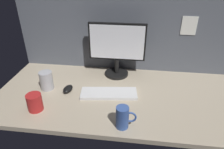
# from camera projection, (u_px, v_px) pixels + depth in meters

# --- Properties ---
(ground_plane) EXTENTS (1.80, 0.80, 0.03)m
(ground_plane) POSITION_uv_depth(u_px,v_px,m) (131.00, 95.00, 1.38)
(ground_plane) COLOR tan
(cubicle_wall_back) EXTENTS (1.80, 0.06, 0.59)m
(cubicle_wall_back) POSITION_uv_depth(u_px,v_px,m) (135.00, 33.00, 1.55)
(cubicle_wall_back) COLOR #565B66
(cubicle_wall_back) RESTS_ON ground_plane
(monitor) EXTENTS (0.41, 0.18, 0.40)m
(monitor) POSITION_uv_depth(u_px,v_px,m) (117.00, 48.00, 1.50)
(monitor) COLOR black
(monitor) RESTS_ON ground_plane
(keyboard) EXTENTS (0.38, 0.17, 0.02)m
(keyboard) POSITION_uv_depth(u_px,v_px,m) (109.00, 93.00, 1.36)
(keyboard) COLOR silver
(keyboard) RESTS_ON ground_plane
(mouse) EXTENTS (0.07, 0.10, 0.03)m
(mouse) POSITION_uv_depth(u_px,v_px,m) (68.00, 89.00, 1.39)
(mouse) COLOR black
(mouse) RESTS_ON ground_plane
(mug_red_plastic) EXTENTS (0.09, 0.09, 0.11)m
(mug_red_plastic) POSITION_uv_depth(u_px,v_px,m) (35.00, 102.00, 1.20)
(mug_red_plastic) COLOR red
(mug_red_plastic) RESTS_ON ground_plane
(mug_steel) EXTENTS (0.09, 0.09, 0.13)m
(mug_steel) POSITION_uv_depth(u_px,v_px,m) (46.00, 80.00, 1.40)
(mug_steel) COLOR #B2B2B7
(mug_steel) RESTS_ON ground_plane
(mug_ceramic_blue) EXTENTS (0.11, 0.07, 0.13)m
(mug_ceramic_blue) POSITION_uv_depth(u_px,v_px,m) (123.00, 117.00, 1.07)
(mug_ceramic_blue) COLOR #38569E
(mug_ceramic_blue) RESTS_ON ground_plane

